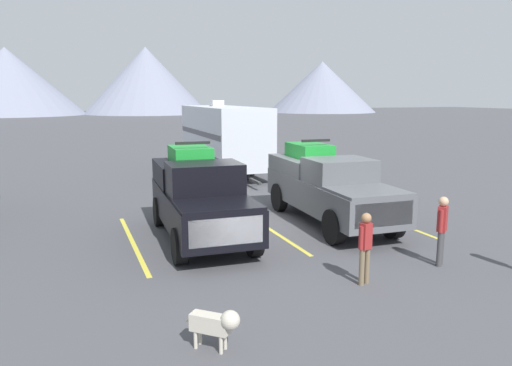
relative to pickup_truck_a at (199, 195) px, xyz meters
The scene contains 11 objects.
ground_plane 2.48m from the pickup_truck_a, 14.55° to the left, with size 240.00×240.00×0.00m, color #47474C.
pickup_truck_a is the anchor object (origin of this frame).
pickup_truck_b 4.15m from the pickup_truck_a, ahead, with size 2.33×5.99×2.49m.
lot_stripe_a 2.18m from the pickup_truck_a, behind, with size 0.12×5.50×0.01m, color gold.
lot_stripe_b 2.42m from the pickup_truck_a, ahead, with size 0.12×5.50×0.01m, color gold.
lot_stripe_c 6.17m from the pickup_truck_a, ahead, with size 0.12×5.50×0.01m, color gold.
camper_trailer_a 11.31m from the pickup_truck_a, 68.95° to the left, with size 2.63×8.98×3.64m.
person_a 5.16m from the pickup_truck_a, 63.66° to the right, with size 0.33×0.23×1.53m.
person_b 6.27m from the pickup_truck_a, 43.10° to the right, with size 0.31×0.29×1.63m.
dog 6.27m from the pickup_truck_a, 102.36° to the right, with size 0.73×0.69×0.69m.
mountain_ridge 93.43m from the pickup_truck_a, 92.48° to the left, with size 122.89×42.13×14.15m.
Camera 1 is at (-5.43, -13.31, 3.88)m, focal length 34.15 mm.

